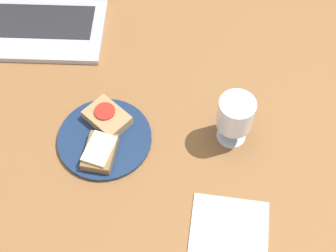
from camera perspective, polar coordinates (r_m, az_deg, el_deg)
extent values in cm
cube|color=brown|center=(108.70, -3.08, -0.47)|extent=(140.00, 140.00, 3.00)
cylinder|color=navy|center=(105.94, -7.73, -1.51)|extent=(21.16, 21.16, 1.04)
cube|color=#A88456|center=(106.70, -7.41, 1.02)|extent=(11.88, 11.61, 2.53)
cylinder|color=red|center=(105.89, -7.72, 1.79)|extent=(4.68, 4.68, 0.53)
cube|color=brown|center=(102.46, -8.28, -3.18)|extent=(7.55, 9.85, 2.15)
cube|color=#F4EAB7|center=(101.20, -8.38, -2.77)|extent=(7.40, 8.93, 0.78)
cylinder|color=white|center=(106.70, 7.68, -1.16)|extent=(6.54, 6.54, 0.40)
cylinder|color=white|center=(104.47, 7.84, -0.41)|extent=(1.19, 1.19, 4.87)
cylinder|color=white|center=(99.30, 8.25, 1.48)|extent=(7.80, 7.80, 7.55)
cylinder|color=white|center=(100.51, 8.15, 1.02)|extent=(7.17, 7.17, 4.63)
cube|color=#ADAFB5|center=(129.54, -15.22, 11.34)|extent=(32.89, 21.99, 1.49)
cube|color=#232326|center=(130.29, -15.15, 12.22)|extent=(26.97, 12.09, 0.16)
cube|color=white|center=(96.92, 7.46, -12.50)|extent=(16.89, 15.60, 0.40)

